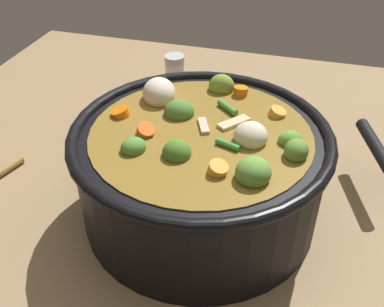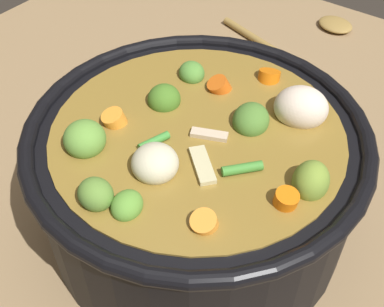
{
  "view_description": "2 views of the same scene",
  "coord_description": "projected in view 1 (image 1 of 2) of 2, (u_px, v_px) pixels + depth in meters",
  "views": [
    {
      "loc": [
        -0.44,
        -0.11,
        0.44
      ],
      "look_at": [
        -0.0,
        0.01,
        0.1
      ],
      "focal_mm": 41.87,
      "sensor_mm": 36.0,
      "label": 1
    },
    {
      "loc": [
        0.2,
        -0.27,
        0.44
      ],
      "look_at": [
        0.0,
        -0.01,
        0.11
      ],
      "focal_mm": 45.59,
      "sensor_mm": 36.0,
      "label": 2
    }
  ],
  "objects": [
    {
      "name": "salt_shaker",
      "position": [
        175.0,
        74.0,
        0.88
      ],
      "size": [
        0.04,
        0.04,
        0.08
      ],
      "color": "silver",
      "rests_on": "ground_plane"
    },
    {
      "name": "ground_plane",
      "position": [
        200.0,
        210.0,
        0.63
      ],
      "size": [
        1.1,
        1.1,
        0.0
      ],
      "primitive_type": "plane",
      "color": "#8C704C"
    },
    {
      "name": "cooking_pot",
      "position": [
        200.0,
        170.0,
        0.59
      ],
      "size": [
        0.33,
        0.33,
        0.16
      ],
      "color": "black",
      "rests_on": "ground_plane"
    }
  ]
}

